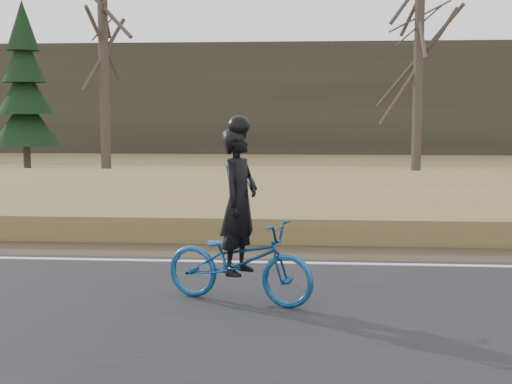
{
  "coord_description": "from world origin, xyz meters",
  "views": [
    {
      "loc": [
        4.66,
        -10.36,
        2.35
      ],
      "look_at": [
        3.8,
        0.5,
        1.1
      ],
      "focal_mm": 50.0,
      "sensor_mm": 36.0,
      "label": 1
    }
  ],
  "objects": [
    {
      "name": "edge_line",
      "position": [
        0.0,
        0.2,
        0.07
      ],
      "size": [
        120.0,
        0.12,
        0.01
      ],
      "primitive_type": "cube",
      "color": "silver",
      "rests_on": "road"
    },
    {
      "name": "treeline_backdrop",
      "position": [
        0.0,
        30.0,
        3.0
      ],
      "size": [
        120.0,
        4.0,
        6.0
      ],
      "primitive_type": "cube",
      "color": "#383328",
      "rests_on": "ground"
    },
    {
      "name": "embankment",
      "position": [
        0.0,
        4.2,
        0.22
      ],
      "size": [
        120.0,
        5.0,
        0.44
      ],
      "primitive_type": "cube",
      "color": "olive",
      "rests_on": "ground"
    },
    {
      "name": "ballast",
      "position": [
        0.0,
        8.0,
        0.23
      ],
      "size": [
        120.0,
        3.0,
        0.45
      ],
      "primitive_type": "cube",
      "color": "slate",
      "rests_on": "ground"
    },
    {
      "name": "conifer",
      "position": [
        -6.51,
        16.78,
        3.12
      ],
      "size": [
        2.6,
        2.6,
        6.59
      ],
      "color": "#473C34",
      "rests_on": "ground"
    },
    {
      "name": "cyclist",
      "position": [
        3.8,
        -2.04,
        0.76
      ],
      "size": [
        2.0,
        1.25,
        2.23
      ],
      "rotation": [
        0.0,
        0.0,
        1.23
      ],
      "color": "navy",
      "rests_on": "road"
    },
    {
      "name": "bare_tree_center",
      "position": [
        8.52,
        16.51,
        4.29
      ],
      "size": [
        0.36,
        0.36,
        8.59
      ],
      "primitive_type": "cylinder",
      "color": "#473C34",
      "rests_on": "ground"
    },
    {
      "name": "ground",
      "position": [
        0.0,
        0.0,
        0.0
      ],
      "size": [
        120.0,
        120.0,
        0.0
      ],
      "primitive_type": "plane",
      "color": "olive",
      "rests_on": "ground"
    },
    {
      "name": "shoulder",
      "position": [
        0.0,
        1.2,
        0.02
      ],
      "size": [
        120.0,
        1.6,
        0.04
      ],
      "primitive_type": "cube",
      "color": "#473A2B",
      "rests_on": "ground"
    },
    {
      "name": "bare_tree_near_left",
      "position": [
        -2.83,
        15.03,
        3.62
      ],
      "size": [
        0.36,
        0.36,
        7.25
      ],
      "primitive_type": "cylinder",
      "color": "#473C34",
      "rests_on": "ground"
    },
    {
      "name": "railroad",
      "position": [
        0.0,
        8.0,
        0.53
      ],
      "size": [
        120.0,
        2.4,
        0.29
      ],
      "color": "black",
      "rests_on": "ballast"
    }
  ]
}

